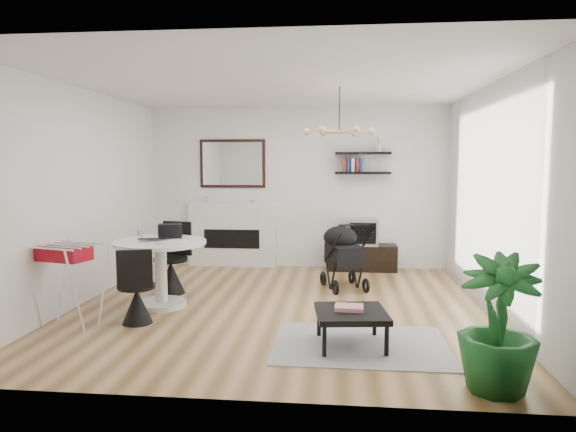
# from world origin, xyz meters

# --- Properties ---
(floor) EXTENTS (5.00, 5.00, 0.00)m
(floor) POSITION_xyz_m (0.00, 0.00, 0.00)
(floor) COLOR brown
(floor) RESTS_ON ground
(ceiling) EXTENTS (5.00, 5.00, 0.00)m
(ceiling) POSITION_xyz_m (0.00, 0.00, 2.70)
(ceiling) COLOR white
(ceiling) RESTS_ON wall_back
(wall_back) EXTENTS (5.00, 0.00, 5.00)m
(wall_back) POSITION_xyz_m (0.00, 2.50, 1.35)
(wall_back) COLOR white
(wall_back) RESTS_ON floor
(wall_left) EXTENTS (0.00, 5.00, 5.00)m
(wall_left) POSITION_xyz_m (-2.50, 0.00, 1.35)
(wall_left) COLOR white
(wall_left) RESTS_ON floor
(wall_right) EXTENTS (0.00, 5.00, 5.00)m
(wall_right) POSITION_xyz_m (2.50, 0.00, 1.35)
(wall_right) COLOR white
(wall_right) RESTS_ON floor
(sheer_curtain) EXTENTS (0.04, 3.60, 2.60)m
(sheer_curtain) POSITION_xyz_m (2.40, 0.20, 1.35)
(sheer_curtain) COLOR white
(sheer_curtain) RESTS_ON wall_right
(fireplace) EXTENTS (1.50, 0.17, 2.16)m
(fireplace) POSITION_xyz_m (-1.10, 2.42, 0.69)
(fireplace) COLOR white
(fireplace) RESTS_ON floor
(shelf_lower) EXTENTS (0.90, 0.25, 0.04)m
(shelf_lower) POSITION_xyz_m (1.08, 2.37, 1.60)
(shelf_lower) COLOR black
(shelf_lower) RESTS_ON wall_back
(shelf_upper) EXTENTS (0.90, 0.25, 0.04)m
(shelf_upper) POSITION_xyz_m (1.08, 2.37, 1.92)
(shelf_upper) COLOR black
(shelf_upper) RESTS_ON wall_back
(pendant_lamp) EXTENTS (0.90, 0.90, 0.10)m
(pendant_lamp) POSITION_xyz_m (0.70, 0.30, 2.15)
(pendant_lamp) COLOR tan
(pendant_lamp) RESTS_ON ceiling
(tv_console) EXTENTS (1.13, 0.40, 0.42)m
(tv_console) POSITION_xyz_m (1.08, 2.29, 0.21)
(tv_console) COLOR black
(tv_console) RESTS_ON floor
(crt_tv) EXTENTS (0.50, 0.43, 0.43)m
(crt_tv) POSITION_xyz_m (1.09, 2.29, 0.64)
(crt_tv) COLOR #B2B2B4
(crt_tv) RESTS_ON tv_console
(dining_table) EXTENTS (1.12, 1.12, 0.82)m
(dining_table) POSITION_xyz_m (-1.46, -0.12, 0.54)
(dining_table) COLOR white
(dining_table) RESTS_ON floor
(laptop) EXTENTS (0.39, 0.30, 0.03)m
(laptop) POSITION_xyz_m (-1.54, -0.16, 0.83)
(laptop) COLOR black
(laptop) RESTS_ON dining_table
(black_bag) EXTENTS (0.33, 0.25, 0.18)m
(black_bag) POSITION_xyz_m (-1.42, 0.15, 0.90)
(black_bag) COLOR black
(black_bag) RESTS_ON dining_table
(newspaper) EXTENTS (0.35, 0.29, 0.01)m
(newspaper) POSITION_xyz_m (-1.28, -0.21, 0.82)
(newspaper) COLOR white
(newspaper) RESTS_ON dining_table
(drinking_glass) EXTENTS (0.07, 0.07, 0.11)m
(drinking_glass) POSITION_xyz_m (-1.76, 0.02, 0.87)
(drinking_glass) COLOR white
(drinking_glass) RESTS_ON dining_table
(chair_far) EXTENTS (0.47, 0.49, 0.96)m
(chair_far) POSITION_xyz_m (-1.55, 0.54, 0.30)
(chair_far) COLOR black
(chair_far) RESTS_ON floor
(chair_near) EXTENTS (0.44, 0.45, 0.85)m
(chair_near) POSITION_xyz_m (-1.49, -0.80, 0.27)
(chair_near) COLOR black
(chair_near) RESTS_ON floor
(drying_rack) EXTENTS (0.73, 0.70, 0.91)m
(drying_rack) POSITION_xyz_m (-2.18, -0.97, 0.48)
(drying_rack) COLOR white
(drying_rack) RESTS_ON floor
(stroller) EXTENTS (0.71, 0.89, 0.98)m
(stroller) POSITION_xyz_m (0.77, 1.08, 0.42)
(stroller) COLOR black
(stroller) RESTS_ON floor
(rug) EXTENTS (1.68, 1.21, 0.01)m
(rug) POSITION_xyz_m (0.94, -1.24, 0.01)
(rug) COLOR #999999
(rug) RESTS_ON floor
(coffee_table) EXTENTS (0.74, 0.74, 0.34)m
(coffee_table) POSITION_xyz_m (0.84, -1.27, 0.31)
(coffee_table) COLOR black
(coffee_table) RESTS_ON rug
(magazines) EXTENTS (0.29, 0.23, 0.04)m
(magazines) POSITION_xyz_m (0.82, -1.24, 0.37)
(magazines) COLOR red
(magazines) RESTS_ON coffee_table
(potted_plant) EXTENTS (0.73, 0.73, 1.07)m
(potted_plant) POSITION_xyz_m (1.94, -2.14, 0.54)
(potted_plant) COLOR #18551E
(potted_plant) RESTS_ON floor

